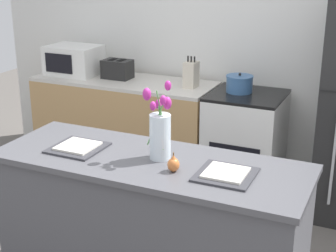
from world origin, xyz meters
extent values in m
cube|color=silver|center=(0.00, 2.00, 1.35)|extent=(5.20, 0.08, 2.70)
cube|color=#4C4C51|center=(0.00, 0.00, 0.44)|extent=(1.76, 0.62, 0.87)
cube|color=#4C4C51|center=(0.00, 0.00, 0.89)|extent=(1.80, 0.66, 0.03)
cube|color=tan|center=(-1.06, 1.60, 0.43)|extent=(1.68, 0.60, 0.87)
cube|color=beige|center=(-1.06, 1.60, 0.88)|extent=(1.68, 0.60, 0.03)
cube|color=silver|center=(0.10, 1.60, 0.44)|extent=(0.60, 0.60, 0.87)
cube|color=black|center=(0.10, 1.60, 0.89)|extent=(0.60, 0.60, 0.02)
cube|color=black|center=(0.10, 1.30, 0.40)|extent=(0.42, 0.01, 0.29)
cylinder|color=#B2B5B7|center=(0.86, 1.26, 0.59)|extent=(0.02, 0.02, 0.75)
cylinder|color=silver|center=(0.05, 0.04, 1.04)|extent=(0.12, 0.12, 0.26)
cylinder|color=#569E4C|center=(0.06, 0.04, 1.09)|extent=(0.06, 0.01, 0.24)
ellipsoid|color=#B22889|center=(0.09, 0.05, 1.24)|extent=(0.05, 0.05, 0.07)
cylinder|color=#569E4C|center=(0.05, 0.05, 1.14)|extent=(0.05, 0.07, 0.33)
ellipsoid|color=#B22889|center=(0.08, 0.08, 1.32)|extent=(0.04, 0.04, 0.06)
cylinder|color=#569E4C|center=(0.04, 0.05, 1.09)|extent=(0.04, 0.04, 0.22)
ellipsoid|color=#B22889|center=(0.03, 0.07, 1.22)|extent=(0.04, 0.04, 0.06)
cylinder|color=#569E4C|center=(0.02, 0.04, 1.12)|extent=(0.11, 0.02, 0.27)
ellipsoid|color=#B22889|center=(-0.03, 0.03, 1.28)|extent=(0.05, 0.05, 0.07)
cylinder|color=#569E4C|center=(0.04, 0.02, 1.09)|extent=(0.03, 0.07, 0.24)
ellipsoid|color=#B22889|center=(0.03, -0.01, 1.23)|extent=(0.03, 0.03, 0.05)
cylinder|color=#569E4C|center=(0.05, 0.03, 1.11)|extent=(0.07, 0.08, 0.27)
ellipsoid|color=#B22889|center=(0.09, 0.00, 1.26)|extent=(0.04, 0.04, 0.05)
ellipsoid|color=#C66B33|center=(0.19, -0.09, 0.95)|extent=(0.07, 0.07, 0.08)
cone|color=#C66B33|center=(0.19, -0.09, 0.99)|extent=(0.04, 0.04, 0.03)
cylinder|color=brown|center=(0.19, -0.09, 1.01)|extent=(0.01, 0.01, 0.01)
cube|color=#333338|center=(-0.46, -0.03, 0.91)|extent=(0.30, 0.30, 0.01)
cube|color=silver|center=(-0.46, -0.03, 0.93)|extent=(0.21, 0.21, 0.01)
cube|color=#333338|center=(0.46, -0.03, 0.91)|extent=(0.30, 0.30, 0.01)
cube|color=silver|center=(0.46, -0.03, 0.93)|extent=(0.21, 0.21, 0.01)
cube|color=black|center=(-1.14, 1.63, 0.98)|extent=(0.26, 0.18, 0.17)
cube|color=black|center=(-1.18, 1.63, 1.07)|extent=(0.05, 0.11, 0.01)
cube|color=black|center=(-1.09, 1.63, 1.07)|extent=(0.05, 0.11, 0.01)
cube|color=black|center=(-1.28, 1.63, 1.01)|extent=(0.02, 0.02, 0.02)
cylinder|color=#386093|center=(0.02, 1.63, 0.96)|extent=(0.22, 0.22, 0.13)
cylinder|color=#386093|center=(0.02, 1.63, 1.03)|extent=(0.22, 0.22, 0.01)
sphere|color=black|center=(0.02, 1.63, 1.05)|extent=(0.02, 0.02, 0.02)
cube|color=white|center=(-1.59, 1.60, 1.03)|extent=(0.48, 0.36, 0.27)
cube|color=black|center=(-1.64, 1.42, 1.03)|extent=(0.29, 0.01, 0.18)
cube|color=beige|center=(-0.40, 1.61, 1.01)|extent=(0.10, 0.14, 0.22)
cylinder|color=black|center=(-0.43, 1.61, 1.14)|extent=(0.01, 0.01, 0.05)
cylinder|color=black|center=(-0.40, 1.61, 1.14)|extent=(0.01, 0.01, 0.05)
cylinder|color=black|center=(-0.37, 1.61, 1.14)|extent=(0.01, 0.01, 0.05)
camera|label=1|loc=(1.20, -2.38, 2.03)|focal=55.00mm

